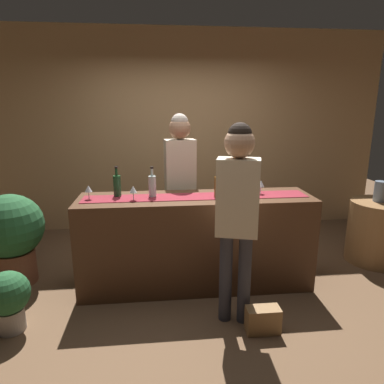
{
  "coord_description": "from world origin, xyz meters",
  "views": [
    {
      "loc": [
        -0.39,
        -3.27,
        1.84
      ],
      "look_at": [
        -0.04,
        0.0,
        1.0
      ],
      "focal_mm": 32.13,
      "sensor_mm": 36.0,
      "label": 1
    }
  ],
  "objects_px": {
    "wine_glass_mid_counter": "(88,189)",
    "vase_on_side_table": "(380,191)",
    "wine_bottle_green": "(117,185)",
    "bartender": "(180,172)",
    "customer_sipping": "(237,204)",
    "wine_bottle_clear": "(152,186)",
    "potted_plant_tall": "(12,233)",
    "handbag": "(263,320)",
    "wine_glass_near_customer": "(261,184)",
    "round_side_table": "(378,232)",
    "wine_bottle_amber": "(218,187)",
    "wine_glass_far_end": "(133,190)",
    "potted_plant_small": "(8,298)"
  },
  "relations": [
    {
      "from": "handbag",
      "to": "potted_plant_small",
      "type": "bearing_deg",
      "value": 173.36
    },
    {
      "from": "wine_bottle_clear",
      "to": "customer_sipping",
      "type": "xyz_separation_m",
      "value": [
        0.69,
        -0.7,
        -0.01
      ]
    },
    {
      "from": "round_side_table",
      "to": "wine_bottle_amber",
      "type": "bearing_deg",
      "value": -169.08
    },
    {
      "from": "wine_bottle_green",
      "to": "wine_bottle_clear",
      "type": "relative_size",
      "value": 1.0
    },
    {
      "from": "wine_glass_near_customer",
      "to": "vase_on_side_table",
      "type": "xyz_separation_m",
      "value": [
        1.54,
        0.33,
        -0.2
      ]
    },
    {
      "from": "wine_bottle_green",
      "to": "wine_bottle_amber",
      "type": "distance_m",
      "value": 1.0
    },
    {
      "from": "wine_bottle_clear",
      "to": "potted_plant_tall",
      "type": "height_order",
      "value": "wine_bottle_clear"
    },
    {
      "from": "wine_glass_near_customer",
      "to": "round_side_table",
      "type": "bearing_deg",
      "value": 10.9
    },
    {
      "from": "wine_glass_near_customer",
      "to": "wine_glass_mid_counter",
      "type": "relative_size",
      "value": 1.0
    },
    {
      "from": "wine_bottle_clear",
      "to": "customer_sipping",
      "type": "bearing_deg",
      "value": -45.36
    },
    {
      "from": "customer_sipping",
      "to": "bartender",
      "type": "bearing_deg",
      "value": 122.86
    },
    {
      "from": "wine_glass_near_customer",
      "to": "customer_sipping",
      "type": "xyz_separation_m",
      "value": [
        -0.41,
        -0.69,
        0.0
      ]
    },
    {
      "from": "wine_glass_near_customer",
      "to": "bartender",
      "type": "height_order",
      "value": "bartender"
    },
    {
      "from": "handbag",
      "to": "bartender",
      "type": "bearing_deg",
      "value": 111.98
    },
    {
      "from": "bartender",
      "to": "customer_sipping",
      "type": "xyz_separation_m",
      "value": [
        0.38,
        -1.24,
        -0.03
      ]
    },
    {
      "from": "wine_bottle_green",
      "to": "wine_glass_mid_counter",
      "type": "distance_m",
      "value": 0.28
    },
    {
      "from": "potted_plant_tall",
      "to": "potted_plant_small",
      "type": "height_order",
      "value": "potted_plant_tall"
    },
    {
      "from": "wine_bottle_green",
      "to": "bartender",
      "type": "relative_size",
      "value": 0.17
    },
    {
      "from": "wine_glass_far_end",
      "to": "bartender",
      "type": "height_order",
      "value": "bartender"
    },
    {
      "from": "wine_bottle_amber",
      "to": "vase_on_side_table",
      "type": "relative_size",
      "value": 1.26
    },
    {
      "from": "wine_bottle_amber",
      "to": "vase_on_side_table",
      "type": "xyz_separation_m",
      "value": [
        2.0,
        0.42,
        -0.21
      ]
    },
    {
      "from": "bartender",
      "to": "vase_on_side_table",
      "type": "bearing_deg",
      "value": 167.98
    },
    {
      "from": "bartender",
      "to": "customer_sipping",
      "type": "bearing_deg",
      "value": 100.28
    },
    {
      "from": "wine_bottle_amber",
      "to": "wine_glass_far_end",
      "type": "xyz_separation_m",
      "value": [
        -0.82,
        -0.02,
        -0.01
      ]
    },
    {
      "from": "bartender",
      "to": "handbag",
      "type": "xyz_separation_m",
      "value": [
        0.58,
        -1.43,
        -0.98
      ]
    },
    {
      "from": "wine_glass_far_end",
      "to": "handbag",
      "type": "xyz_separation_m",
      "value": [
        1.07,
        -0.77,
        -0.95
      ]
    },
    {
      "from": "wine_bottle_clear",
      "to": "vase_on_side_table",
      "type": "height_order",
      "value": "wine_bottle_clear"
    },
    {
      "from": "wine_glass_mid_counter",
      "to": "vase_on_side_table",
      "type": "relative_size",
      "value": 0.6
    },
    {
      "from": "wine_bottle_amber",
      "to": "round_side_table",
      "type": "xyz_separation_m",
      "value": [
        2.02,
        0.39,
        -0.7
      ]
    },
    {
      "from": "wine_glass_far_end",
      "to": "round_side_table",
      "type": "relative_size",
      "value": 0.19
    },
    {
      "from": "potted_plant_tall",
      "to": "handbag",
      "type": "distance_m",
      "value": 2.63
    },
    {
      "from": "wine_glass_near_customer",
      "to": "wine_glass_mid_counter",
      "type": "distance_m",
      "value": 1.7
    },
    {
      "from": "wine_glass_mid_counter",
      "to": "bartender",
      "type": "height_order",
      "value": "bartender"
    },
    {
      "from": "wine_bottle_amber",
      "to": "vase_on_side_table",
      "type": "bearing_deg",
      "value": 11.91
    },
    {
      "from": "wine_bottle_green",
      "to": "wine_bottle_clear",
      "type": "height_order",
      "value": "same"
    },
    {
      "from": "wine_bottle_green",
      "to": "handbag",
      "type": "xyz_separation_m",
      "value": [
        1.24,
        -0.95,
        -0.96
      ]
    },
    {
      "from": "wine_bottle_clear",
      "to": "wine_glass_mid_counter",
      "type": "xyz_separation_m",
      "value": [
        -0.61,
        -0.04,
        -0.01
      ]
    },
    {
      "from": "bartender",
      "to": "potted_plant_tall",
      "type": "distance_m",
      "value": 1.88
    },
    {
      "from": "customer_sipping",
      "to": "round_side_table",
      "type": "xyz_separation_m",
      "value": [
        1.96,
        0.99,
        -0.69
      ]
    },
    {
      "from": "wine_bottle_amber",
      "to": "vase_on_side_table",
      "type": "distance_m",
      "value": 2.05
    },
    {
      "from": "wine_bottle_amber",
      "to": "potted_plant_tall",
      "type": "distance_m",
      "value": 2.18
    },
    {
      "from": "customer_sipping",
      "to": "wine_bottle_clear",
      "type": "bearing_deg",
      "value": 150.54
    },
    {
      "from": "potted_plant_tall",
      "to": "potted_plant_small",
      "type": "xyz_separation_m",
      "value": [
        0.26,
        -0.84,
        -0.25
      ]
    },
    {
      "from": "wine_bottle_amber",
      "to": "handbag",
      "type": "xyz_separation_m",
      "value": [
        0.25,
        -0.79,
        -0.96
      ]
    },
    {
      "from": "wine_glass_near_customer",
      "to": "customer_sipping",
      "type": "bearing_deg",
      "value": -120.55
    },
    {
      "from": "wine_glass_far_end",
      "to": "bartender",
      "type": "xyz_separation_m",
      "value": [
        0.49,
        0.66,
        0.03
      ]
    },
    {
      "from": "vase_on_side_table",
      "to": "wine_glass_near_customer",
      "type": "bearing_deg",
      "value": -167.82
    },
    {
      "from": "customer_sipping",
      "to": "potted_plant_small",
      "type": "xyz_separation_m",
      "value": [
        -1.89,
        0.05,
        -0.76
      ]
    },
    {
      "from": "wine_glass_mid_counter",
      "to": "round_side_table",
      "type": "relative_size",
      "value": 0.19
    },
    {
      "from": "wine_glass_mid_counter",
      "to": "handbag",
      "type": "bearing_deg",
      "value": -29.56
    }
  ]
}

